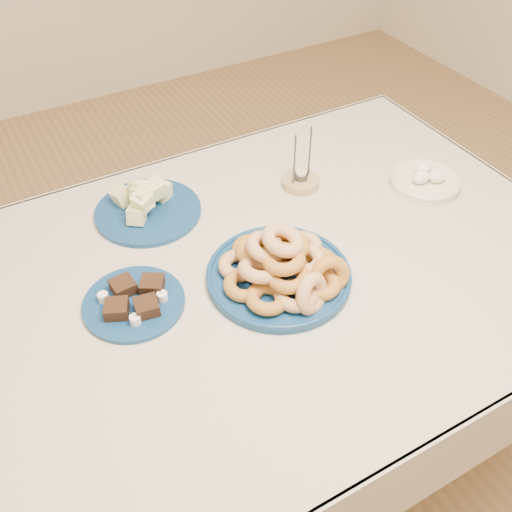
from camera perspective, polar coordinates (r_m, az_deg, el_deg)
name	(u,v)px	position (r m, az deg, el deg)	size (l,w,h in m)	color
ground	(249,435)	(1.96, -0.75, -17.49)	(5.00, 5.00, 0.00)	#967147
dining_table	(246,304)	(1.44, -0.97, -4.80)	(1.71, 1.11, 0.75)	brown
donut_platter	(282,268)	(1.32, 2.58, -1.22)	(0.42, 0.42, 0.16)	navy
melon_plate	(146,205)	(1.55, -10.96, 5.03)	(0.35, 0.35, 0.10)	navy
brownie_plate	(134,301)	(1.31, -12.09, -4.42)	(0.29, 0.29, 0.04)	navy
candle_holder	(301,181)	(1.63, 4.48, 7.51)	(0.13, 0.13, 0.18)	tan
egg_bowl	(425,181)	(1.69, 16.56, 7.23)	(0.23, 0.23, 0.06)	silver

